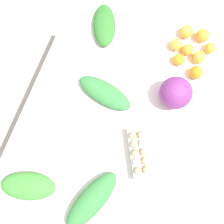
{
  "coord_description": "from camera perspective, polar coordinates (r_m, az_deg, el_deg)",
  "views": [
    {
      "loc": [
        -0.33,
        -0.12,
        2.09
      ],
      "look_at": [
        0.0,
        0.0,
        0.74
      ],
      "focal_mm": 40.0,
      "sensor_mm": 36.0,
      "label": 1
    }
  ],
  "objects": [
    {
      "name": "orange_7",
      "position": [
        1.59,
        14.48,
        14.7
      ],
      "size": [
        0.07,
        0.07,
        0.07
      ],
      "primitive_type": "sphere",
      "color": "#F9A833",
      "rests_on": "dining_table"
    },
    {
      "name": "greens_bunch_chard",
      "position": [
        1.34,
        -4.6,
        -19.41
      ],
      "size": [
        0.37,
        0.25,
        0.09
      ],
      "primitive_type": "ellipsoid",
      "rotation": [
        0.0,
        0.0,
        2.75
      ],
      "color": "#337538",
      "rests_on": "dining_table"
    },
    {
      "name": "orange_6",
      "position": [
        1.54,
        18.7,
        8.53
      ],
      "size": [
        0.08,
        0.08,
        0.08
      ],
      "primitive_type": "sphere",
      "color": "orange",
      "rests_on": "dining_table"
    },
    {
      "name": "orange_0",
      "position": [
        1.64,
        21.54,
        13.42
      ],
      "size": [
        0.07,
        0.07,
        0.07
      ],
      "primitive_type": "sphere",
      "color": "orange",
      "rests_on": "dining_table"
    },
    {
      "name": "orange_3",
      "position": [
        1.66,
        20.03,
        16.12
      ],
      "size": [
        0.08,
        0.08,
        0.08
      ],
      "primitive_type": "sphere",
      "color": "orange",
      "rests_on": "dining_table"
    },
    {
      "name": "orange_4",
      "position": [
        1.65,
        16.7,
        17.17
      ],
      "size": [
        0.08,
        0.08,
        0.08
      ],
      "primitive_type": "sphere",
      "color": "#F9A833",
      "rests_on": "dining_table"
    },
    {
      "name": "cabbage_purple",
      "position": [
        1.4,
        14.34,
        4.25
      ],
      "size": [
        0.18,
        0.18,
        0.18
      ],
      "primitive_type": "sphere",
      "color": "#7A2D75",
      "rests_on": "dining_table"
    },
    {
      "name": "ground_plane",
      "position": [
        2.12,
        0.0,
        -4.96
      ],
      "size": [
        8.0,
        8.0,
        0.0
      ],
      "primitive_type": "plane",
      "color": "#B2A899"
    },
    {
      "name": "orange_5",
      "position": [
        1.55,
        15.08,
        11.48
      ],
      "size": [
        0.07,
        0.07,
        0.07
      ],
      "primitive_type": "sphere",
      "color": "orange",
      "rests_on": "dining_table"
    },
    {
      "name": "greens_bunch_dandelion",
      "position": [
        1.61,
        -1.75,
        19.26
      ],
      "size": [
        0.32,
        0.23,
        0.07
      ],
      "primitive_type": "ellipsoid",
      "rotation": [
        0.0,
        0.0,
        0.37
      ],
      "color": "#2D6B28",
      "rests_on": "dining_table"
    },
    {
      "name": "egg_carton",
      "position": [
        1.35,
        6.18,
        -9.3
      ],
      "size": [
        0.28,
        0.21,
        0.09
      ],
      "rotation": [
        0.0,
        0.0,
        3.61
      ],
      "color": "#A8A8A3",
      "rests_on": "dining_table"
    },
    {
      "name": "orange_2",
      "position": [
        1.59,
        16.92,
        13.49
      ],
      "size": [
        0.07,
        0.07,
        0.07
      ],
      "primitive_type": "sphere",
      "color": "orange",
      "rests_on": "dining_table"
    },
    {
      "name": "orange_1",
      "position": [
        1.59,
        19.25,
        11.73
      ],
      "size": [
        0.07,
        0.07,
        0.07
      ],
      "primitive_type": "sphere",
      "color": "#F9A833",
      "rests_on": "dining_table"
    },
    {
      "name": "dining_table",
      "position": [
        1.5,
        0.0,
        -0.99
      ],
      "size": [
        1.41,
        0.98,
        0.72
      ],
      "color": "silver",
      "rests_on": "ground_plane"
    },
    {
      "name": "greens_bunch_kale",
      "position": [
        1.4,
        -18.58,
        -15.75
      ],
      "size": [
        0.21,
        0.31,
        0.08
      ],
      "primitive_type": "ellipsoid",
      "rotation": [
        0.0,
        0.0,
        1.83
      ],
      "color": "#3D8433",
      "rests_on": "dining_table"
    },
    {
      "name": "greens_bunch_beet_tops",
      "position": [
        1.42,
        -1.66,
        4.37
      ],
      "size": [
        0.2,
        0.35,
        0.07
      ],
      "primitive_type": "ellipsoid",
      "rotation": [
        0.0,
        0.0,
        4.48
      ],
      "color": "#337538",
      "rests_on": "dining_table"
    }
  ]
}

